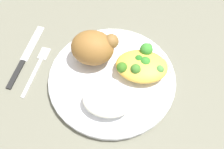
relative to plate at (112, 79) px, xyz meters
The scene contains 7 objects.
ground_plane 0.01m from the plate, ahead, with size 2.00×2.00×0.00m, color #696959.
plate is the anchor object (origin of this frame).
roasted_chicken 0.08m from the plate, 135.75° to the left, with size 0.11×0.08×0.08m.
rice_pile 0.07m from the plate, 93.02° to the right, with size 0.10×0.08×0.03m, color white.
mac_cheese_with_broccoli 0.07m from the plate, 24.21° to the left, with size 0.12×0.09×0.05m.
fork 0.18m from the plate, behind, with size 0.03×0.14×0.01m.
knife 0.22m from the plate, behind, with size 0.04×0.19×0.01m.
Camera 1 is at (0.04, -0.32, 0.56)m, focal length 45.44 mm.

